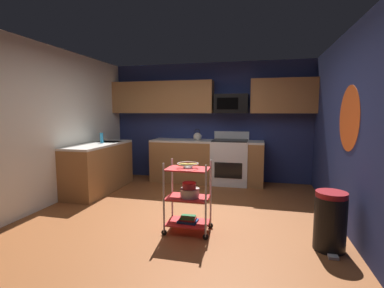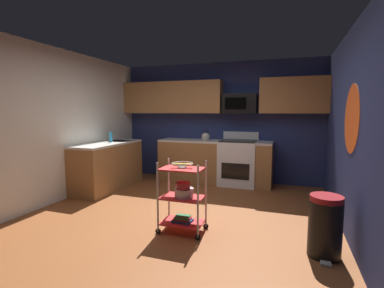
{
  "view_description": "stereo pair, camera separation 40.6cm",
  "coord_description": "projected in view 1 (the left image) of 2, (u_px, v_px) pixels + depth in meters",
  "views": [
    {
      "loc": [
        1.12,
        -3.84,
        1.54
      ],
      "look_at": [
        0.12,
        0.26,
        1.05
      ],
      "focal_mm": 26.39,
      "sensor_mm": 36.0,
      "label": 1
    },
    {
      "loc": [
        1.5,
        -3.72,
        1.54
      ],
      "look_at": [
        0.12,
        0.26,
        1.05
      ],
      "focal_mm": 26.39,
      "sensor_mm": 36.0,
      "label": 2
    }
  ],
  "objects": [
    {
      "name": "wall_right",
      "position": [
        353.0,
        131.0,
        3.47
      ],
      "size": [
        0.06,
        4.8,
        2.6
      ],
      "primitive_type": "cube",
      "color": "navy",
      "rests_on": "ground"
    },
    {
      "name": "counter_run",
      "position": [
        165.0,
        163.0,
        5.85
      ],
      "size": [
        3.41,
        2.26,
        0.92
      ],
      "color": "#9E6B3D",
      "rests_on": "ground"
    },
    {
      "name": "fruit_bowl",
      "position": [
        188.0,
        165.0,
        3.53
      ],
      "size": [
        0.27,
        0.27,
        0.07
      ],
      "color": "silver",
      "rests_on": "rolling_cart"
    },
    {
      "name": "kettle",
      "position": [
        197.0,
        137.0,
        6.1
      ],
      "size": [
        0.21,
        0.18,
        0.26
      ],
      "color": "beige",
      "rests_on": "counter_run"
    },
    {
      "name": "floor",
      "position": [
        180.0,
        218.0,
        4.15
      ],
      "size": [
        4.4,
        4.8,
        0.04
      ],
      "primitive_type": "cube",
      "color": "brown",
      "rests_on": "ground"
    },
    {
      "name": "wall_flower_decal",
      "position": [
        349.0,
        118.0,
        3.54
      ],
      "size": [
        0.0,
        0.83,
        0.83
      ],
      "primitive_type": "cylinder",
      "rotation": [
        0.0,
        1.57,
        0.0
      ],
      "color": "#E5591E"
    },
    {
      "name": "microwave",
      "position": [
        231.0,
        104.0,
        5.96
      ],
      "size": [
        0.7,
        0.39,
        0.4
      ],
      "color": "black"
    },
    {
      "name": "wall_back",
      "position": [
        209.0,
        122.0,
        6.34
      ],
      "size": [
        4.52,
        0.06,
        2.6
      ],
      "primitive_type": "cube",
      "color": "navy",
      "rests_on": "ground"
    },
    {
      "name": "dish_soap_bottle",
      "position": [
        102.0,
        138.0,
        5.52
      ],
      "size": [
        0.06,
        0.06,
        0.2
      ],
      "primitive_type": "cylinder",
      "color": "#2D8CBF",
      "rests_on": "counter_run"
    },
    {
      "name": "mixing_bowl_large",
      "position": [
        190.0,
        192.0,
        3.56
      ],
      "size": [
        0.25,
        0.25,
        0.11
      ],
      "color": "silver",
      "rests_on": "rolling_cart"
    },
    {
      "name": "oven_range",
      "position": [
        230.0,
        161.0,
        6.0
      ],
      "size": [
        0.76,
        0.65,
        1.1
      ],
      "color": "white",
      "rests_on": "ground"
    },
    {
      "name": "trash_can",
      "position": [
        330.0,
        221.0,
        3.13
      ],
      "size": [
        0.34,
        0.42,
        0.66
      ],
      "color": "black",
      "rests_on": "ground"
    },
    {
      "name": "mixing_bowl_small",
      "position": [
        189.0,
        185.0,
        3.52
      ],
      "size": [
        0.18,
        0.18,
        0.08
      ],
      "color": "maroon",
      "rests_on": "rolling_cart"
    },
    {
      "name": "book_stack",
      "position": [
        188.0,
        219.0,
        3.61
      ],
      "size": [
        0.25,
        0.2,
        0.07
      ],
      "color": "#1E4C8C",
      "rests_on": "rolling_cart"
    },
    {
      "name": "wall_left",
      "position": [
        46.0,
        126.0,
        4.52
      ],
      "size": [
        0.06,
        4.8,
        2.6
      ],
      "primitive_type": "cube",
      "color": "silver",
      "rests_on": "ground"
    },
    {
      "name": "upper_cabinets",
      "position": [
        203.0,
        97.0,
        6.11
      ],
      "size": [
        4.4,
        0.33,
        0.7
      ],
      "color": "#9E6B3D"
    },
    {
      "name": "rolling_cart",
      "position": [
        188.0,
        198.0,
        3.57
      ],
      "size": [
        0.6,
        0.37,
        0.91
      ],
      "color": "silver",
      "rests_on": "ground"
    }
  ]
}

